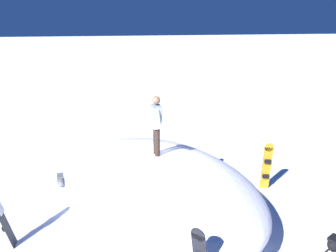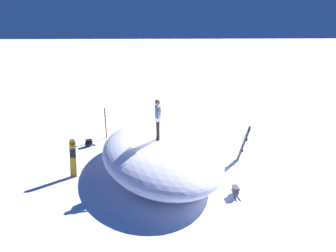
% 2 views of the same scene
% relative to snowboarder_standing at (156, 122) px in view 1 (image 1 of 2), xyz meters
% --- Properties ---
extents(ground, '(240.00, 240.00, 0.00)m').
position_rel_snowboarder_standing_xyz_m(ground, '(-0.28, -0.47, -2.45)').
color(ground, white).
extents(snow_mound, '(6.46, 8.10, 1.51)m').
position_rel_snowboarder_standing_xyz_m(snow_mound, '(-0.06, -0.30, -1.69)').
color(snow_mound, white).
rests_on(snow_mound, ground).
extents(snowboarder_standing, '(0.22, 1.00, 1.63)m').
position_rel_snowboarder_standing_xyz_m(snowboarder_standing, '(0.00, 0.00, 0.00)').
color(snowboarder_standing, black).
rests_on(snowboarder_standing, snow_mound).
extents(snowboard_primary_upright, '(0.32, 0.28, 1.58)m').
position_rel_snowboarder_standing_xyz_m(snowboard_primary_upright, '(3.42, 0.03, -1.64)').
color(snowboard_primary_upright, orange).
rests_on(snowboard_primary_upright, ground).
extents(snowboard_tertiary_upright, '(0.49, 0.34, 1.66)m').
position_rel_snowboarder_standing_xyz_m(snowboard_tertiary_upright, '(-3.86, -1.04, -1.59)').
color(snowboard_tertiary_upright, black).
rests_on(snowboard_tertiary_upright, ground).
extents(backpack_near, '(0.57, 0.44, 0.35)m').
position_rel_snowboarder_standing_xyz_m(backpack_near, '(3.48, -3.02, -2.27)').
color(backpack_near, black).
rests_on(backpack_near, ground).
extents(backpack_far, '(0.27, 0.62, 0.37)m').
position_rel_snowboarder_standing_xyz_m(backpack_far, '(-2.74, 1.84, -2.26)').
color(backpack_far, '#4C4C51').
rests_on(backpack_far, ground).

